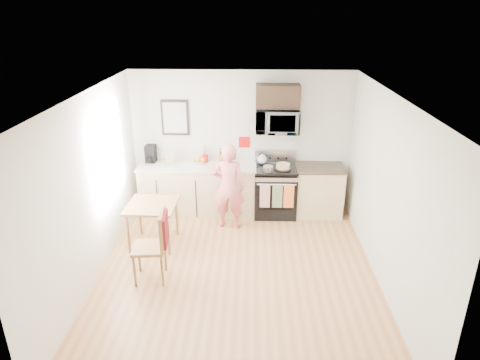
{
  "coord_description": "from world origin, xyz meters",
  "views": [
    {
      "loc": [
        0.19,
        -5.24,
        3.64
      ],
      "look_at": [
        0.01,
        1.0,
        1.07
      ],
      "focal_mm": 32.0,
      "sensor_mm": 36.0,
      "label": 1
    }
  ],
  "objects_px": {
    "microwave": "(277,121)",
    "dining_table": "(152,209)",
    "chair": "(159,237)",
    "range": "(275,192)",
    "person": "(229,187)",
    "cake": "(283,167)"
  },
  "relations": [
    {
      "from": "microwave",
      "to": "range",
      "type": "bearing_deg",
      "value": -89.94
    },
    {
      "from": "range",
      "to": "chair",
      "type": "xyz_separation_m",
      "value": [
        -1.71,
        -2.11,
        0.24
      ]
    },
    {
      "from": "range",
      "to": "person",
      "type": "bearing_deg",
      "value": -147.5
    },
    {
      "from": "person",
      "to": "chair",
      "type": "xyz_separation_m",
      "value": [
        -0.88,
        -1.58,
        -0.09
      ]
    },
    {
      "from": "dining_table",
      "to": "chair",
      "type": "height_order",
      "value": "chair"
    },
    {
      "from": "person",
      "to": "dining_table",
      "type": "xyz_separation_m",
      "value": [
        -1.19,
        -0.63,
        -0.13
      ]
    },
    {
      "from": "chair",
      "to": "range",
      "type": "bearing_deg",
      "value": 46.37
    },
    {
      "from": "microwave",
      "to": "dining_table",
      "type": "bearing_deg",
      "value": -147.91
    },
    {
      "from": "person",
      "to": "dining_table",
      "type": "height_order",
      "value": "person"
    },
    {
      "from": "range",
      "to": "person",
      "type": "height_order",
      "value": "person"
    },
    {
      "from": "person",
      "to": "cake",
      "type": "bearing_deg",
      "value": -149.73
    },
    {
      "from": "dining_table",
      "to": "chair",
      "type": "xyz_separation_m",
      "value": [
        0.31,
        -0.95,
        0.04
      ]
    },
    {
      "from": "microwave",
      "to": "chair",
      "type": "relative_size",
      "value": 0.72
    },
    {
      "from": "range",
      "to": "microwave",
      "type": "xyz_separation_m",
      "value": [
        -0.0,
        0.1,
        1.32
      ]
    },
    {
      "from": "range",
      "to": "dining_table",
      "type": "height_order",
      "value": "range"
    },
    {
      "from": "dining_table",
      "to": "cake",
      "type": "height_order",
      "value": "cake"
    },
    {
      "from": "person",
      "to": "cake",
      "type": "xyz_separation_m",
      "value": [
        0.94,
        0.44,
        0.21
      ]
    },
    {
      "from": "chair",
      "to": "person",
      "type": "bearing_deg",
      "value": 56.2
    },
    {
      "from": "person",
      "to": "cake",
      "type": "relative_size",
      "value": 5.13
    },
    {
      "from": "person",
      "to": "range",
      "type": "bearing_deg",
      "value": -142.42
    },
    {
      "from": "microwave",
      "to": "person",
      "type": "distance_m",
      "value": 1.44
    },
    {
      "from": "range",
      "to": "cake",
      "type": "xyz_separation_m",
      "value": [
        0.12,
        -0.08,
        0.54
      ]
    }
  ]
}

